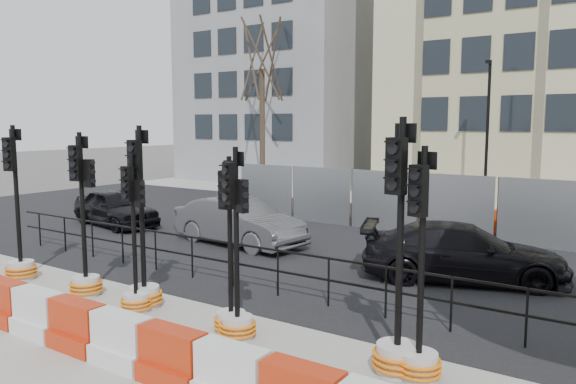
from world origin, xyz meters
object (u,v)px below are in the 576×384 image
Objects in this scene: traffic_signal_a at (19,249)px; traffic_signal_h at (397,323)px; car_a at (116,208)px; traffic_signal_d at (135,275)px; car_c at (463,253)px.

traffic_signal_h is (9.07, 0.27, 0.03)m from traffic_signal_a.
traffic_signal_a is at bearing -136.76° from car_a.
traffic_signal_a is 9.07m from traffic_signal_h.
traffic_signal_d is at bearing -164.82° from traffic_signal_h.
traffic_signal_a is at bearing -179.42° from traffic_signal_d.
car_a is at bearing 69.64° from car_c.
traffic_signal_d is 0.75× the size of car_a.
car_a is (-3.62, 5.63, -0.08)m from traffic_signal_a.
traffic_signal_a reaches higher than car_a.
traffic_signal_d is 7.15m from car_c.
traffic_signal_h is 13.78m from car_a.
traffic_signal_d is at bearing 121.12° from car_c.
traffic_signal_d reaches higher than car_c.
traffic_signal_d is at bearing -116.36° from car_a.
traffic_signal_h is (5.15, 0.29, 0.04)m from traffic_signal_d.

